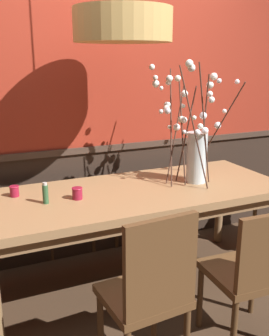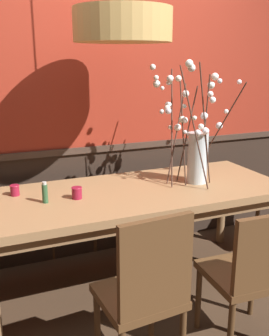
{
  "view_description": "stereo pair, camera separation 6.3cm",
  "coord_description": "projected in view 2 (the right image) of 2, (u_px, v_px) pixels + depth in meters",
  "views": [
    {
      "loc": [
        -1.06,
        -2.4,
        1.65
      ],
      "look_at": [
        0.0,
        0.0,
        0.91
      ],
      "focal_mm": 41.72,
      "sensor_mm": 36.0,
      "label": 1
    },
    {
      "loc": [
        -1.01,
        -2.42,
        1.65
      ],
      "look_at": [
        0.0,
        0.0,
        0.91
      ],
      "focal_mm": 41.72,
      "sensor_mm": 36.0,
      "label": 2
    }
  ],
  "objects": [
    {
      "name": "ground_plane",
      "position": [
        134.0,
        283.0,
        2.97
      ],
      "size": [
        24.0,
        24.0,
        0.0
      ],
      "primitive_type": "plane",
      "color": "#422D1E"
    },
    {
      "name": "back_wall",
      "position": [
        103.0,
        83.0,
        3.17
      ],
      "size": [
        5.82,
        0.14,
        2.94
      ],
      "color": "#2D2119",
      "rests_on": "ground"
    },
    {
      "name": "dining_table",
      "position": [
        134.0,
        201.0,
        2.79
      ],
      "size": [
        2.2,
        0.88,
        0.75
      ],
      "color": "#997047",
      "rests_on": "ground"
    },
    {
      "name": "chair_near_side_left",
      "position": [
        145.0,
        290.0,
        1.95
      ],
      "size": [
        0.43,
        0.42,
        0.96
      ],
      "color": "brown",
      "rests_on": "ground"
    },
    {
      "name": "chair_far_side_right",
      "position": [
        129.0,
        181.0,
        3.68
      ],
      "size": [
        0.45,
        0.44,
        0.95
      ],
      "color": "brown",
      "rests_on": "ground"
    },
    {
      "name": "chair_far_side_left",
      "position": [
        66.0,
        192.0,
        3.49
      ],
      "size": [
        0.43,
        0.42,
        0.89
      ],
      "color": "brown",
      "rests_on": "ground"
    },
    {
      "name": "chair_near_side_right",
      "position": [
        254.0,
        271.0,
        2.19
      ],
      "size": [
        0.48,
        0.44,
        0.88
      ],
      "color": "brown",
      "rests_on": "ground"
    },
    {
      "name": "vase_with_blossoms",
      "position": [
        195.0,
        146.0,
        2.87
      ],
      "size": [
        0.76,
        0.49,
        0.89
      ],
      "color": "silver",
      "rests_on": "dining_table"
    },
    {
      "name": "candle_holder_nearer_center",
      "position": [
        15.0,
        190.0,
        2.65
      ],
      "size": [
        0.07,
        0.07,
        0.07
      ],
      "color": "maroon",
      "rests_on": "dining_table"
    },
    {
      "name": "candle_holder_nearer_edge",
      "position": [
        77.0,
        193.0,
        2.59
      ],
      "size": [
        0.07,
        0.07,
        0.08
      ],
      "color": "maroon",
      "rests_on": "dining_table"
    },
    {
      "name": "condiment_bottle",
      "position": [
        45.0,
        193.0,
        2.51
      ],
      "size": [
        0.04,
        0.04,
        0.14
      ],
      "color": "#2D5633",
      "rests_on": "dining_table"
    },
    {
      "name": "pendant_lamp",
      "position": [
        123.0,
        25.0,
        2.46
      ],
      "size": [
        0.63,
        0.63,
        1.19
      ],
      "color": "tan"
    }
  ]
}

